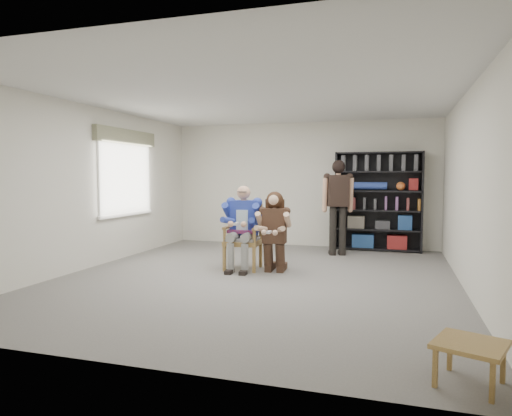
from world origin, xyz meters
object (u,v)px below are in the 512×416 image
(kneeling_woman, at_px, (274,233))
(bookshelf, at_px, (378,201))
(seated_man, at_px, (243,227))
(side_table, at_px, (470,364))
(armchair, at_px, (243,237))
(standing_man, at_px, (338,208))

(kneeling_woman, distance_m, bookshelf, 3.26)
(seated_man, bearing_deg, side_table, -53.45)
(armchair, distance_m, bookshelf, 3.49)
(armchair, relative_size, kneeling_woman, 0.84)
(seated_man, height_order, kneeling_woman, seated_man)
(kneeling_woman, xyz_separation_m, bookshelf, (1.54, 2.85, 0.39))
(armchair, xyz_separation_m, standing_man, (1.37, 1.87, 0.39))
(side_table, bearing_deg, bookshelf, 98.23)
(standing_man, relative_size, side_table, 3.89)
(bookshelf, distance_m, standing_man, 1.14)
(armchair, xyz_separation_m, kneeling_woman, (0.58, -0.12, 0.11))
(bookshelf, bearing_deg, kneeling_woman, -118.40)
(bookshelf, height_order, side_table, bookshelf)
(seated_man, distance_m, bookshelf, 3.47)
(armchair, relative_size, bookshelf, 0.53)
(armchair, bearing_deg, seated_man, 0.00)
(seated_man, bearing_deg, armchair, 0.00)
(standing_man, bearing_deg, bookshelf, 30.87)
(standing_man, bearing_deg, kneeling_woman, -129.66)
(kneeling_woman, bearing_deg, seated_man, 164.74)
(standing_man, bearing_deg, armchair, -144.20)
(standing_man, bearing_deg, side_table, -91.08)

